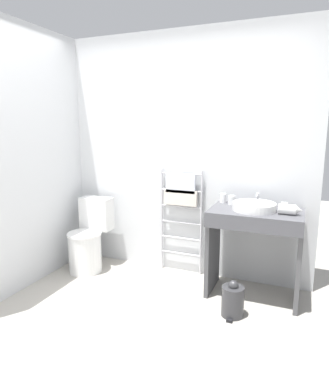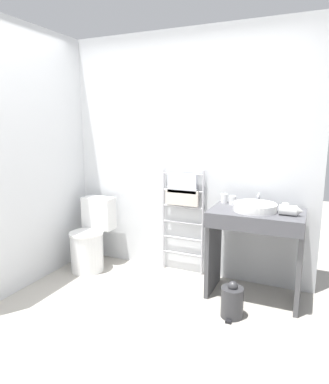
{
  "view_description": "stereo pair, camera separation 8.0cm",
  "coord_description": "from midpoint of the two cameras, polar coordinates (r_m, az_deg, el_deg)",
  "views": [
    {
      "loc": [
        1.23,
        -1.93,
        1.6
      ],
      "look_at": [
        0.1,
        0.81,
        1.02
      ],
      "focal_mm": 32.0,
      "sensor_mm": 36.0,
      "label": 1
    },
    {
      "loc": [
        1.31,
        -1.9,
        1.6
      ],
      "look_at": [
        0.1,
        0.81,
        1.02
      ],
      "focal_mm": 32.0,
      "sensor_mm": 36.0,
      "label": 2
    }
  ],
  "objects": [
    {
      "name": "cup_near_wall",
      "position": [
        3.44,
        10.56,
        -1.07
      ],
      "size": [
        0.06,
        0.06,
        0.09
      ],
      "color": "white",
      "rests_on": "vanity_counter"
    },
    {
      "name": "toilet",
      "position": [
        3.96,
        -11.64,
        -7.73
      ],
      "size": [
        0.37,
        0.53,
        0.8
      ],
      "color": "white",
      "rests_on": "ground_plane"
    },
    {
      "name": "wall_back",
      "position": [
        3.69,
        3.84,
        6.02
      ],
      "size": [
        2.78,
        0.12,
        2.55
      ],
      "primitive_type": "cube",
      "color": "silver",
      "rests_on": "ground_plane"
    },
    {
      "name": "ground_plane",
      "position": [
        2.8,
        -8.49,
        -23.86
      ],
      "size": [
        12.0,
        12.0,
        0.0
      ],
      "primitive_type": "plane",
      "color": "#A8A399"
    },
    {
      "name": "vanity_counter",
      "position": [
        3.28,
        15.56,
        -7.88
      ],
      "size": [
        0.83,
        0.53,
        0.84
      ],
      "color": "#4C4C51",
      "rests_on": "ground_plane"
    },
    {
      "name": "faucet",
      "position": [
        3.38,
        16.07,
        -0.94
      ],
      "size": [
        0.02,
        0.1,
        0.12
      ],
      "color": "silver",
      "rests_on": "vanity_counter"
    },
    {
      "name": "hair_dryer",
      "position": [
        3.14,
        20.79,
        -2.79
      ],
      "size": [
        0.2,
        0.19,
        0.09
      ],
      "color": "white",
      "rests_on": "vanity_counter"
    },
    {
      "name": "sink_basin",
      "position": [
        3.19,
        15.49,
        -2.4
      ],
      "size": [
        0.39,
        0.39,
        0.07
      ],
      "color": "white",
      "rests_on": "vanity_counter"
    },
    {
      "name": "cup_near_edge",
      "position": [
        3.37,
        11.95,
        -1.4
      ],
      "size": [
        0.07,
        0.07,
        0.09
      ],
      "color": "white",
      "rests_on": "vanity_counter"
    },
    {
      "name": "towel_radiator",
      "position": [
        3.65,
        3.6,
        -1.35
      ],
      "size": [
        0.48,
        0.06,
        1.14
      ],
      "color": "silver",
      "rests_on": "ground_plane"
    },
    {
      "name": "trash_bin",
      "position": [
        3.09,
        11.96,
        -17.4
      ],
      "size": [
        0.19,
        0.22,
        0.32
      ],
      "color": "#333335",
      "rests_on": "ground_plane"
    },
    {
      "name": "wall_side",
      "position": [
        3.73,
        -20.38,
        5.41
      ],
      "size": [
        0.12,
        2.18,
        2.55
      ],
      "primitive_type": "cube",
      "color": "silver",
      "rests_on": "ground_plane"
    }
  ]
}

